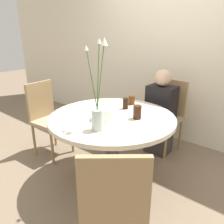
# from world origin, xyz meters

# --- Properties ---
(ground_plane) EXTENTS (16.00, 16.00, 0.00)m
(ground_plane) POSITION_xyz_m (0.00, 0.00, 0.00)
(ground_plane) COLOR #7A6651
(wall_back) EXTENTS (8.00, 0.05, 2.60)m
(wall_back) POSITION_xyz_m (0.00, 1.39, 1.30)
(wall_back) COLOR beige
(wall_back) RESTS_ON ground_plane
(dining_table) EXTENTS (1.25, 1.25, 0.73)m
(dining_table) POSITION_xyz_m (0.00, 0.00, 0.59)
(dining_table) COLOR beige
(dining_table) RESTS_ON ground_plane
(chair_right_flank) EXTENTS (0.45, 0.45, 0.94)m
(chair_right_flank) POSITION_xyz_m (0.13, 0.99, 0.54)
(chair_right_flank) COLOR #9E896B
(chair_right_flank) RESTS_ON ground_plane
(chair_far_back) EXTENTS (0.43, 0.43, 0.94)m
(chair_far_back) POSITION_xyz_m (-1.00, -0.09, 0.54)
(chair_far_back) COLOR #9E896B
(chair_far_back) RESTS_ON ground_plane
(chair_near_front) EXTENTS (0.56, 0.56, 0.94)m
(chair_near_front) POSITION_xyz_m (0.64, -0.76, 0.54)
(chair_near_front) COLOR #9E896B
(chair_near_front) RESTS_ON ground_plane
(birthday_cake) EXTENTS (0.20, 0.20, 0.15)m
(birthday_cake) POSITION_xyz_m (-0.00, -0.12, 0.78)
(birthday_cake) COLOR white
(birthday_cake) RESTS_ON dining_table
(flower_vase) EXTENTS (0.15, 0.17, 0.74)m
(flower_vase) POSITION_xyz_m (0.12, -0.32, 0.93)
(flower_vase) COLOR #B2C6C1
(flower_vase) RESTS_ON dining_table
(side_plate) EXTENTS (0.19, 0.19, 0.01)m
(side_plate) POSITION_xyz_m (-0.30, 0.34, 0.73)
(side_plate) COLOR silver
(side_plate) RESTS_ON dining_table
(drink_glass_0) EXTENTS (0.08, 0.08, 0.13)m
(drink_glass_0) POSITION_xyz_m (0.23, 0.10, 0.80)
(drink_glass_0) COLOR #33190C
(drink_glass_0) RESTS_ON dining_table
(drink_glass_1) EXTENTS (0.06, 0.06, 0.12)m
(drink_glass_1) POSITION_xyz_m (-0.03, 0.26, 0.79)
(drink_glass_1) COLOR black
(drink_glass_1) RESTS_ON dining_table
(drink_glass_2) EXTENTS (0.08, 0.08, 0.10)m
(drink_glass_2) POSITION_xyz_m (-0.07, 0.43, 0.78)
(drink_glass_2) COLOR #51280F
(drink_glass_2) RESTS_ON dining_table
(person_boy) EXTENTS (0.34, 0.24, 1.10)m
(person_boy) POSITION_xyz_m (0.11, 0.83, 0.52)
(person_boy) COLOR #383333
(person_boy) RESTS_ON ground_plane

